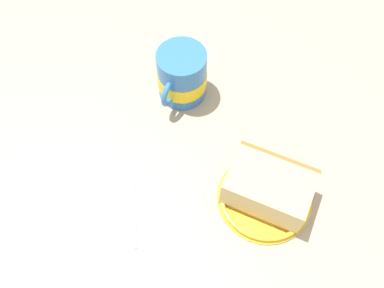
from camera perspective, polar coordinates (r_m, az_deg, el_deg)
name	(u,v)px	position (r cm, az deg, el deg)	size (l,w,h in cm)	color
ground_plane	(204,200)	(64.90, 1.69, -7.68)	(125.54, 125.54, 3.94)	tan
small_plate	(265,197)	(63.14, 9.87, -7.13)	(14.06, 14.06, 1.38)	yellow
cake_slice	(268,187)	(60.56, 10.38, -5.84)	(13.05, 10.05, 5.81)	#9E662D
tea_mug	(182,75)	(69.16, -1.42, 9.33)	(8.20, 10.48, 9.12)	#3372BF
teaspoon	(133,190)	(63.61, -8.06, -6.26)	(5.31, 11.94, 0.80)	silver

